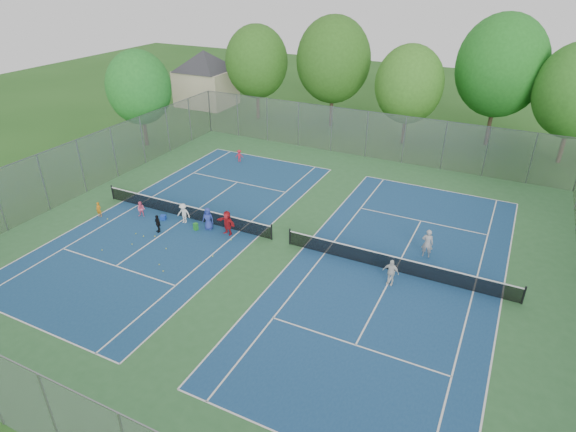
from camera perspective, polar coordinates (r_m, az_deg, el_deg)
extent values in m
plane|color=#23541A|center=(29.05, -0.88, -3.09)|extent=(120.00, 120.00, 0.00)
cube|color=#306535|center=(29.05, -0.88, -3.08)|extent=(32.00, 32.00, 0.01)
cube|color=navy|center=(32.45, -11.95, -0.17)|extent=(10.97, 23.77, 0.01)
cube|color=navy|center=(27.06, 12.52, -6.39)|extent=(10.97, 23.77, 0.01)
cube|color=black|center=(32.25, -12.02, 0.52)|extent=(12.87, 0.10, 0.91)
cube|color=black|center=(26.82, 12.61, -5.62)|extent=(12.87, 0.10, 0.91)
cube|color=gray|center=(41.85, 9.29, 9.52)|extent=(32.00, 0.10, 4.00)
cube|color=gray|center=(18.35, -26.12, -20.81)|extent=(32.00, 0.10, 4.00)
cube|color=gray|center=(37.56, -23.28, 5.39)|extent=(0.10, 32.00, 4.00)
cube|color=#B7A88C|center=(58.42, -9.67, 14.74)|extent=(6.00, 5.00, 4.00)
pyramid|color=#2D2D33|center=(57.63, -10.02, 18.80)|extent=(11.03, 11.03, 2.20)
cylinder|color=#443326|center=(52.61, -3.60, 13.33)|extent=(0.36, 0.36, 3.50)
ellipsoid|color=#2A591A|center=(51.72, -3.74, 17.79)|extent=(6.40, 6.40, 7.36)
cylinder|color=#443326|center=(50.09, 5.16, 12.74)|extent=(0.36, 0.36, 3.85)
ellipsoid|color=#295819|center=(49.09, 5.40, 17.95)|extent=(7.20, 7.20, 8.28)
cylinder|color=#443326|center=(46.11, 13.61, 10.28)|extent=(0.36, 0.36, 3.15)
ellipsoid|color=#346A1E|center=(45.15, 14.16, 14.89)|extent=(6.00, 6.00, 6.90)
cylinder|color=#443326|center=(47.93, 22.80, 10.21)|extent=(0.36, 0.36, 4.20)
ellipsoid|color=#1D631C|center=(46.84, 23.95, 15.94)|extent=(7.60, 7.60, 8.74)
cylinder|color=#443326|center=(46.18, 29.83, 7.58)|extent=(0.36, 0.36, 3.50)
cylinder|color=#443326|center=(46.23, -16.62, 9.94)|extent=(0.36, 0.36, 3.15)
ellipsoid|color=#1E6921|center=(45.30, -17.26, 14.35)|extent=(5.60, 5.60, 6.44)
cube|color=blue|center=(32.51, -14.58, -0.17)|extent=(0.45, 0.45, 0.29)
cube|color=green|center=(30.74, -10.88, -1.25)|extent=(0.29, 0.29, 0.48)
imported|color=orange|center=(34.02, -21.51, 0.71)|extent=(0.42, 0.31, 1.03)
imported|color=#F96089|center=(33.11, -17.01, 0.77)|extent=(0.63, 0.56, 1.07)
imported|color=silver|center=(31.56, -12.27, 0.31)|extent=(0.94, 0.62, 1.36)
imported|color=black|center=(30.90, -15.19, -0.87)|extent=(0.75, 0.54, 1.18)
imported|color=#293A97|center=(30.48, -9.47, -0.32)|extent=(0.82, 0.64, 1.47)
imported|color=red|center=(29.72, -7.22, -0.81)|extent=(1.53, 0.77, 1.58)
imported|color=red|center=(40.94, -5.79, 7.12)|extent=(0.76, 0.58, 1.04)
imported|color=#9B9B9D|center=(28.32, 16.19, -3.13)|extent=(0.69, 0.49, 1.77)
imported|color=silver|center=(25.63, 12.09, -6.52)|extent=(0.89, 0.41, 1.48)
sphere|color=#BBD631|center=(29.38, -6.78, -2.85)|extent=(0.07, 0.07, 0.07)
sphere|color=gold|center=(27.24, -14.57, -6.36)|extent=(0.07, 0.07, 0.07)
sphere|color=gold|center=(30.21, -18.01, -3.22)|extent=(0.07, 0.07, 0.07)
sphere|color=#C8D130|center=(27.84, -15.02, -5.60)|extent=(0.07, 0.07, 0.07)
sphere|color=#AFD531|center=(31.28, -17.60, -2.03)|extent=(0.07, 0.07, 0.07)
sphere|color=#BACD2F|center=(29.21, -14.25, -3.79)|extent=(0.07, 0.07, 0.07)
sphere|color=yellow|center=(30.21, -21.17, -3.81)|extent=(0.07, 0.07, 0.07)
sphere|color=#D1DC33|center=(30.84, -16.74, -2.34)|extent=(0.07, 0.07, 0.07)
sphere|color=yellow|center=(32.49, -15.34, -0.52)|extent=(0.07, 0.07, 0.07)
sphere|color=yellow|center=(30.66, -15.50, -2.34)|extent=(0.07, 0.07, 0.07)
sphere|color=#B5D531|center=(27.96, -8.93, -4.75)|extent=(0.07, 0.07, 0.07)
sphere|color=#D3F438|center=(33.65, -20.60, -0.35)|extent=(0.07, 0.07, 0.07)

